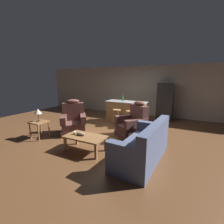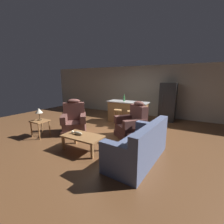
{
  "view_description": "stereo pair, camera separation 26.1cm",
  "coord_description": "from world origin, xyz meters",
  "px_view_note": "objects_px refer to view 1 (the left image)",
  "views": [
    {
      "loc": [
        2.37,
        -4.81,
        1.89
      ],
      "look_at": [
        0.01,
        -0.1,
        0.75
      ],
      "focal_mm": 24.0,
      "sensor_mm": 36.0,
      "label": 1
    },
    {
      "loc": [
        2.6,
        -4.69,
        1.89
      ],
      "look_at": [
        0.01,
        -0.1,
        0.75
      ],
      "focal_mm": 24.0,
      "sensor_mm": 36.0,
      "label": 2
    }
  ],
  "objects_px": {
    "recliner_near_island": "(133,124)",
    "kitchen_island": "(126,112)",
    "refrigerator": "(165,102)",
    "couch": "(144,146)",
    "recliner_near_lamp": "(74,121)",
    "fish_figurine": "(79,134)",
    "bar_stool_right": "(130,116)",
    "bottle_tall_green": "(123,98)",
    "table_lamp": "(38,112)",
    "bar_stool_left": "(117,114)",
    "end_table": "(39,124)",
    "coffee_table": "(85,138)"
  },
  "relations": [
    {
      "from": "end_table",
      "to": "bar_stool_left",
      "type": "bearing_deg",
      "value": 54.92
    },
    {
      "from": "recliner_near_lamp",
      "to": "table_lamp",
      "type": "xyz_separation_m",
      "value": [
        -0.71,
        -0.87,
        0.45
      ]
    },
    {
      "from": "kitchen_island",
      "to": "refrigerator",
      "type": "relative_size",
      "value": 1.02
    },
    {
      "from": "fish_figurine",
      "to": "bar_stool_right",
      "type": "bearing_deg",
      "value": 77.91
    },
    {
      "from": "recliner_near_island",
      "to": "refrigerator",
      "type": "height_order",
      "value": "refrigerator"
    },
    {
      "from": "bar_stool_left",
      "to": "refrigerator",
      "type": "relative_size",
      "value": 0.39
    },
    {
      "from": "recliner_near_island",
      "to": "kitchen_island",
      "type": "xyz_separation_m",
      "value": [
        -0.84,
        1.52,
        0.06
      ]
    },
    {
      "from": "fish_figurine",
      "to": "end_table",
      "type": "bearing_deg",
      "value": 176.69
    },
    {
      "from": "recliner_near_island",
      "to": "table_lamp",
      "type": "distance_m",
      "value": 3.14
    },
    {
      "from": "bar_stool_right",
      "to": "bottle_tall_green",
      "type": "height_order",
      "value": "bottle_tall_green"
    },
    {
      "from": "table_lamp",
      "to": "bar_stool_right",
      "type": "xyz_separation_m",
      "value": [
        2.3,
        2.38,
        -0.4
      ]
    },
    {
      "from": "recliner_near_lamp",
      "to": "end_table",
      "type": "height_order",
      "value": "recliner_near_lamp"
    },
    {
      "from": "bar_stool_right",
      "to": "refrigerator",
      "type": "height_order",
      "value": "refrigerator"
    },
    {
      "from": "table_lamp",
      "to": "couch",
      "type": "bearing_deg",
      "value": 2.52
    },
    {
      "from": "recliner_near_island",
      "to": "fish_figurine",
      "type": "bearing_deg",
      "value": 7.38
    },
    {
      "from": "end_table",
      "to": "table_lamp",
      "type": "relative_size",
      "value": 1.37
    },
    {
      "from": "table_lamp",
      "to": "kitchen_island",
      "type": "distance_m",
      "value": 3.57
    },
    {
      "from": "fish_figurine",
      "to": "bar_stool_right",
      "type": "xyz_separation_m",
      "value": [
        0.54,
        2.5,
        0.01
      ]
    },
    {
      "from": "couch",
      "to": "bar_stool_right",
      "type": "bearing_deg",
      "value": -57.93
    },
    {
      "from": "recliner_near_lamp",
      "to": "refrigerator",
      "type": "bearing_deg",
      "value": 101.92
    },
    {
      "from": "fish_figurine",
      "to": "couch",
      "type": "height_order",
      "value": "couch"
    },
    {
      "from": "table_lamp",
      "to": "bar_stool_left",
      "type": "bearing_deg",
      "value": 54.13
    },
    {
      "from": "bar_stool_right",
      "to": "bottle_tall_green",
      "type": "xyz_separation_m",
      "value": [
        -0.6,
        0.64,
        0.59
      ]
    },
    {
      "from": "kitchen_island",
      "to": "recliner_near_island",
      "type": "bearing_deg",
      "value": -61.02
    },
    {
      "from": "recliner_near_lamp",
      "to": "kitchen_island",
      "type": "bearing_deg",
      "value": 111.55
    },
    {
      "from": "recliner_near_island",
      "to": "bar_stool_left",
      "type": "relative_size",
      "value": 1.76
    },
    {
      "from": "couch",
      "to": "recliner_near_island",
      "type": "height_order",
      "value": "recliner_near_island"
    },
    {
      "from": "couch",
      "to": "recliner_near_lamp",
      "type": "distance_m",
      "value": 2.85
    },
    {
      "from": "fish_figurine",
      "to": "refrigerator",
      "type": "xyz_separation_m",
      "value": [
        1.61,
        4.33,
        0.42
      ]
    },
    {
      "from": "recliner_near_island",
      "to": "kitchen_island",
      "type": "bearing_deg",
      "value": -112.61
    },
    {
      "from": "recliner_near_lamp",
      "to": "bar_stool_left",
      "type": "distance_m",
      "value": 1.81
    },
    {
      "from": "refrigerator",
      "to": "fish_figurine",
      "type": "bearing_deg",
      "value": -110.42
    },
    {
      "from": "couch",
      "to": "refrigerator",
      "type": "xyz_separation_m",
      "value": [
        -0.09,
        4.05,
        0.54
      ]
    },
    {
      "from": "fish_figurine",
      "to": "refrigerator",
      "type": "distance_m",
      "value": 4.64
    },
    {
      "from": "fish_figurine",
      "to": "recliner_near_lamp",
      "type": "height_order",
      "value": "recliner_near_lamp"
    },
    {
      "from": "kitchen_island",
      "to": "couch",
      "type": "bearing_deg",
      "value": -61.15
    },
    {
      "from": "coffee_table",
      "to": "fish_figurine",
      "type": "distance_m",
      "value": 0.2
    },
    {
      "from": "fish_figurine",
      "to": "couch",
      "type": "relative_size",
      "value": 0.17
    },
    {
      "from": "fish_figurine",
      "to": "kitchen_island",
      "type": "relative_size",
      "value": 0.19
    },
    {
      "from": "bar_stool_left",
      "to": "bar_stool_right",
      "type": "relative_size",
      "value": 1.0
    },
    {
      "from": "fish_figurine",
      "to": "table_lamp",
      "type": "bearing_deg",
      "value": 175.85
    },
    {
      "from": "recliner_near_lamp",
      "to": "bar_stool_left",
      "type": "bearing_deg",
      "value": 106.7
    },
    {
      "from": "bottle_tall_green",
      "to": "bar_stool_right",
      "type": "bearing_deg",
      "value": -47.07
    },
    {
      "from": "coffee_table",
      "to": "refrigerator",
      "type": "relative_size",
      "value": 0.62
    },
    {
      "from": "recliner_near_island",
      "to": "coffee_table",
      "type": "bearing_deg",
      "value": 11.92
    },
    {
      "from": "fish_figurine",
      "to": "recliner_near_island",
      "type": "distance_m",
      "value": 1.89
    },
    {
      "from": "recliner_near_island",
      "to": "kitchen_island",
      "type": "distance_m",
      "value": 1.74
    },
    {
      "from": "bar_stool_right",
      "to": "recliner_near_lamp",
      "type": "bearing_deg",
      "value": -136.58
    },
    {
      "from": "coffee_table",
      "to": "fish_figurine",
      "type": "relative_size",
      "value": 3.24
    },
    {
      "from": "recliner_near_island",
      "to": "table_lamp",
      "type": "relative_size",
      "value": 2.93
    }
  ]
}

